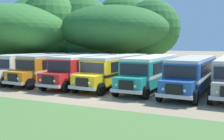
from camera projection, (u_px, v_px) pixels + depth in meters
name	position (u px, v px, depth m)	size (l,w,h in m)	color
ground_plane	(89.00, 96.00, 20.73)	(220.00, 220.00, 0.00)	#937F60
foreground_grass_strip	(2.00, 128.00, 13.05)	(80.00, 10.93, 0.01)	#4C7538
parked_bus_slot_0	(31.00, 65.00, 29.52)	(2.85, 10.86, 2.82)	silver
parked_bus_slot_1	(56.00, 66.00, 28.14)	(3.24, 10.92, 2.82)	orange
parked_bus_slot_2	(86.00, 68.00, 26.69)	(2.98, 10.88, 2.82)	red
parked_bus_slot_3	(116.00, 69.00, 25.54)	(3.21, 10.92, 2.82)	yellow
parked_bus_slot_4	(151.00, 70.00, 24.24)	(2.88, 10.86, 2.82)	teal
parked_bus_slot_5	(192.00, 73.00, 22.42)	(3.12, 10.90, 2.82)	#23519E
broad_shade_tree	(114.00, 30.00, 38.01)	(17.15, 16.80, 10.92)	brown
secondary_tree	(22.00, 30.00, 36.63)	(15.89, 16.27, 10.36)	brown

